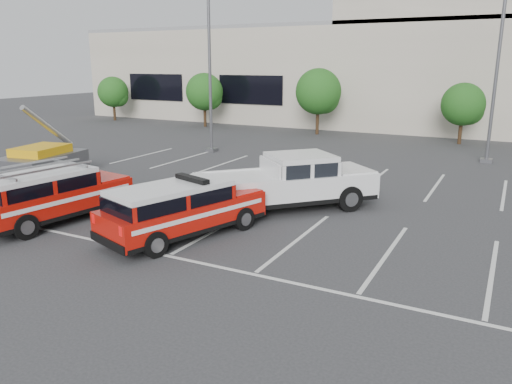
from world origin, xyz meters
TOP-DOWN VIEW (x-y plane):
  - ground at (0.00, 0.00)m, footprint 120.00×120.00m
  - stall_markings at (0.00, 4.50)m, footprint 23.00×15.00m
  - convention_building at (0.18, 31.86)m, footprint 60.00×16.99m
  - tree_far_left at (-24.91, 22.05)m, footprint 2.77×2.77m
  - tree_left at (-14.91, 22.05)m, footprint 3.07×3.07m
  - tree_mid_left at (-4.91, 22.05)m, footprint 3.37×3.37m
  - tree_mid_right at (5.09, 22.05)m, footprint 2.77×2.77m
  - light_pole_left at (-8.00, 12.00)m, footprint 0.90×0.60m
  - light_pole_mid at (7.00, 16.00)m, footprint 0.90×0.60m
  - fire_chief_suv at (-0.62, -1.30)m, footprint 3.43×5.55m
  - white_pickup at (1.02, 2.97)m, footprint 6.14×6.29m
  - ladder_suv at (-5.39, -2.10)m, footprint 2.72×5.32m
  - utility_rig at (-11.09, 2.08)m, footprint 3.55×4.41m

SIDE VIEW (x-z plane):
  - ground at x=0.00m, z-range 0.00..0.00m
  - stall_markings at x=0.00m, z-range 0.00..0.01m
  - utility_rig at x=-11.09m, z-range -1.04..2.42m
  - fire_chief_suv at x=-0.62m, z-range -0.17..1.67m
  - white_pickup at x=1.02m, z-range -0.20..1.80m
  - ladder_suv at x=-5.39m, z-range -0.20..1.80m
  - tree_far_left at x=-24.91m, z-range 0.51..4.50m
  - tree_mid_right at x=5.09m, z-range 0.51..4.50m
  - tree_left at x=-14.91m, z-range 0.56..4.98m
  - tree_mid_left at x=-4.91m, z-range 0.62..5.46m
  - convention_building at x=0.18m, z-range -1.88..11.32m
  - light_pole_left at x=-8.00m, z-range 0.07..10.31m
  - light_pole_mid at x=7.00m, z-range 0.07..10.31m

